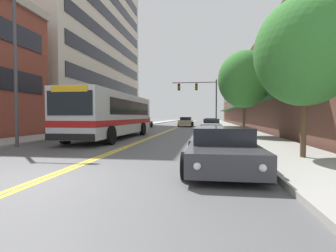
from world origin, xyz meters
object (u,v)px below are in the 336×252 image
car_white_parked_right_mid (211,126)px  traffic_signal_mast (201,93)px  city_bus (114,114)px  street_lamp_left_near (22,55)px  street_tree_right_mid (244,79)px  car_beige_moving_lead (186,122)px  fire_hydrant (246,135)px  car_black_parked_right_far (211,123)px  car_dark_grey_parked_right_foreground (223,149)px  car_red_parked_left_near (143,123)px  street_tree_right_near (305,52)px

car_white_parked_right_mid → traffic_signal_mast: size_ratio=0.65×
city_bus → street_lamp_left_near: 6.76m
city_bus → street_tree_right_mid: 9.31m
city_bus → car_white_parked_right_mid: city_bus is taller
traffic_signal_mast → street_tree_right_mid: size_ratio=1.10×
car_beige_moving_lead → fire_hydrant: size_ratio=6.34×
car_white_parked_right_mid → street_lamp_left_near: (-9.30, -14.04, 3.86)m
city_bus → car_beige_moving_lead: 21.15m
car_white_parked_right_mid → car_black_parked_right_far: 9.12m
city_bus → car_black_parked_right_far: size_ratio=2.66×
city_bus → traffic_signal_mast: size_ratio=1.78×
car_white_parked_right_mid → street_lamp_left_near: street_lamp_left_near is taller
street_tree_right_mid → fire_hydrant: bearing=-96.3°
street_lamp_left_near → car_beige_moving_lead: bearing=77.5°
traffic_signal_mast → street_lamp_left_near: 26.04m
car_dark_grey_parked_right_foreground → traffic_signal_mast: size_ratio=0.70×
street_tree_right_mid → car_dark_grey_parked_right_foreground: bearing=-100.7°
city_bus → street_lamp_left_near: (-2.57, -5.60, 2.77)m
car_black_parked_right_far → car_beige_moving_lead: 4.82m
car_red_parked_left_near → traffic_signal_mast: (7.41, 3.23, 3.99)m
car_black_parked_right_far → traffic_signal_mast: size_ratio=0.67×
car_black_parked_right_far → fire_hydrant: size_ratio=5.70×
car_white_parked_right_mid → car_beige_moving_lead: size_ratio=0.88×
street_tree_right_near → car_black_parked_right_far: bearing=95.9°
car_white_parked_right_mid → car_beige_moving_lead: bearing=105.3°
car_red_parked_left_near → car_dark_grey_parked_right_foreground: size_ratio=0.92×
street_tree_right_mid → car_white_parked_right_mid: bearing=107.4°
city_bus → street_tree_right_near: size_ratio=2.19×
traffic_signal_mast → street_tree_right_near: size_ratio=1.23×
street_tree_right_mid → car_black_parked_right_far: bearing=97.2°
city_bus → car_white_parked_right_mid: bearing=51.4°
street_lamp_left_near → city_bus: bearing=65.3°
car_beige_moving_lead → street_lamp_left_near: bearing=-102.5°
city_bus → fire_hydrant: bearing=-19.7°
car_red_parked_left_near → fire_hydrant: (10.23, -18.92, -0.12)m
car_dark_grey_parked_right_foreground → street_tree_right_mid: (2.12, 11.22, 3.50)m
car_black_parked_right_far → street_tree_right_mid: size_ratio=0.74×
city_bus → car_red_parked_left_near: (-1.90, 15.93, -1.04)m
street_lamp_left_near → fire_hydrant: street_lamp_left_near is taller
city_bus → car_red_parked_left_near: size_ratio=2.79×
city_bus → car_dark_grey_parked_right_foreground: bearing=-54.9°
traffic_signal_mast → street_tree_right_near: traffic_signal_mast is taller
city_bus → car_beige_moving_lead: city_bus is taller
car_white_parked_right_mid → car_beige_moving_lead: (-3.41, 12.43, 0.06)m
car_red_parked_left_near → street_tree_right_mid: bearing=-53.0°
car_beige_moving_lead → fire_hydrant: bearing=-78.1°
car_black_parked_right_far → car_beige_moving_lead: car_beige_moving_lead is taller
car_black_parked_right_far → city_bus: bearing=-111.3°
city_bus → car_red_parked_left_near: city_bus is taller
street_lamp_left_near → street_tree_right_near: (12.03, -2.30, -0.82)m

